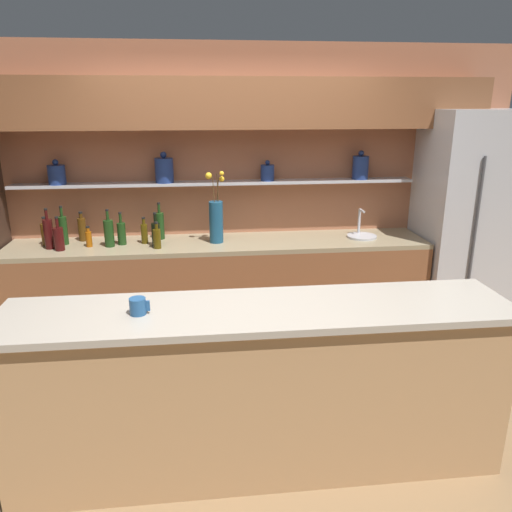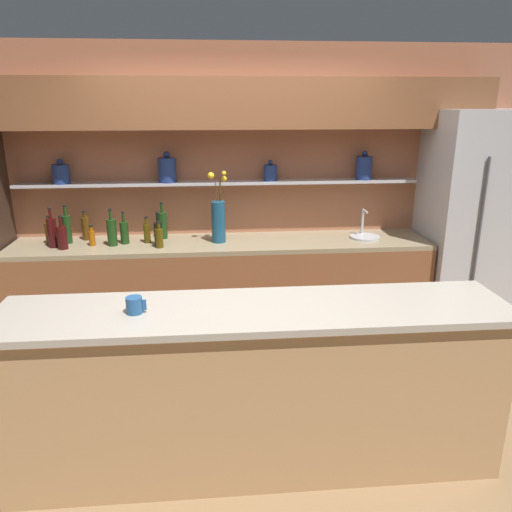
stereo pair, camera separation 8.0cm
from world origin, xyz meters
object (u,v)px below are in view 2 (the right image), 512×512
at_px(bottle_wine_5, 52,232).
at_px(bottle_wine_11, 163,225).
at_px(bottle_oil_1, 147,232).
at_px(bottle_wine_7, 62,237).
at_px(flower_vase, 218,219).
at_px(bottle_wine_9, 112,232).
at_px(sink_fixture, 365,235).
at_px(coffee_mug, 134,305).
at_px(bottle_sauce_0, 92,237).
at_px(bottle_wine_3, 158,233).
at_px(bottle_wine_4, 67,229).
at_px(bottle_spirit_2, 86,228).
at_px(bottle_oil_10, 159,237).
at_px(bottle_wine_8, 124,232).
at_px(refrigerator, 475,226).
at_px(bottle_spirit_6, 50,232).

xyz_separation_m(bottle_wine_5, bottle_wine_11, (0.90, 0.21, -0.01)).
distance_m(bottle_oil_1, bottle_wine_7, 0.70).
height_order(flower_vase, bottle_wine_9, flower_vase).
xyz_separation_m(sink_fixture, coffee_mug, (-1.80, -1.74, 0.12)).
relative_size(bottle_sauce_0, bottle_wine_3, 0.62).
relative_size(bottle_wine_3, bottle_wine_4, 0.86).
xyz_separation_m(bottle_wine_3, bottle_wine_11, (0.02, 0.22, 0.02)).
xyz_separation_m(sink_fixture, bottle_spirit_2, (-2.50, 0.17, 0.08)).
xyz_separation_m(bottle_oil_1, coffee_mug, (0.14, -1.76, 0.05)).
distance_m(sink_fixture, bottle_oil_10, 1.83).
bearing_deg(bottle_oil_1, bottle_wine_3, -39.64).
height_order(bottle_wine_4, bottle_wine_8, bottle_wine_4).
xyz_separation_m(refrigerator, bottle_wine_9, (-3.24, 0.00, 0.02)).
relative_size(bottle_spirit_2, coffee_mug, 2.43).
bearing_deg(bottle_wine_9, bottle_spirit_6, 168.97).
bearing_deg(bottle_spirit_6, refrigerator, -1.66).
bearing_deg(bottle_wine_3, flower_vase, 5.74).
distance_m(bottle_oil_1, bottle_spirit_2, 0.57).
relative_size(bottle_wine_7, bottle_wine_11, 0.87).
bearing_deg(flower_vase, coffee_mug, -105.64).
bearing_deg(bottle_wine_3, bottle_wine_9, 176.78).
relative_size(bottle_wine_3, bottle_spirit_6, 1.17).
height_order(bottle_spirit_6, bottle_wine_7, bottle_wine_7).
bearing_deg(bottle_wine_11, sink_fixture, -4.85).
bearing_deg(flower_vase, bottle_wine_3, -174.26).
distance_m(bottle_wine_8, coffee_mug, 1.78).
height_order(bottle_oil_1, bottle_wine_3, bottle_wine_3).
distance_m(sink_fixture, bottle_wine_9, 2.23).
xyz_separation_m(bottle_wine_3, bottle_spirit_6, (-0.94, 0.13, -0.01)).
height_order(refrigerator, flower_vase, refrigerator).
xyz_separation_m(bottle_wine_8, bottle_wine_9, (-0.10, -0.05, 0.02)).
bearing_deg(bottle_oil_1, bottle_sauce_0, -173.23).
relative_size(flower_vase, bottle_sauce_0, 3.48).
distance_m(bottle_spirit_6, coffee_mug, 2.05).
bearing_deg(refrigerator, bottle_wine_3, -179.61).
xyz_separation_m(bottle_spirit_2, bottle_spirit_6, (-0.28, -0.11, -0.01)).
bearing_deg(flower_vase, bottle_spirit_2, 171.11).
distance_m(bottle_wine_4, bottle_wine_9, 0.42).
xyz_separation_m(refrigerator, bottle_wine_7, (-3.63, -0.07, 0.00)).
bearing_deg(bottle_oil_10, bottle_wine_9, 166.00).
relative_size(flower_vase, coffee_mug, 5.78).
bearing_deg(bottle_wine_8, refrigerator, -1.01).
height_order(flower_vase, coffee_mug, flower_vase).
distance_m(refrigerator, bottle_sauce_0, 3.41).
relative_size(bottle_sauce_0, bottle_oil_1, 0.77).
height_order(bottle_oil_1, bottle_spirit_6, bottle_spirit_6).
distance_m(bottle_wine_5, coffee_mug, 1.92).
distance_m(bottle_spirit_2, bottle_wine_11, 0.68).
bearing_deg(bottle_wine_5, bottle_wine_9, 1.08).
xyz_separation_m(bottle_oil_10, bottle_wine_11, (0.01, 0.30, 0.04)).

